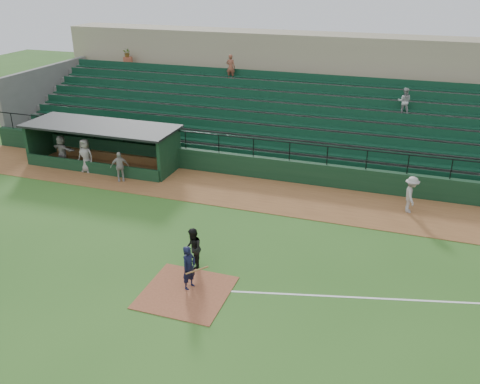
% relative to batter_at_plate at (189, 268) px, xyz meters
% --- Properties ---
extents(ground, '(90.00, 90.00, 0.00)m').
position_rel_batter_at_plate_xyz_m(ground, '(-0.02, 0.68, -0.85)').
color(ground, '#2C5A1D').
rests_on(ground, ground).
extents(warning_track, '(40.00, 4.00, 0.03)m').
position_rel_batter_at_plate_xyz_m(warning_track, '(-0.02, 8.68, -0.83)').
color(warning_track, brown).
rests_on(warning_track, ground).
extents(home_plate_dirt, '(3.00, 3.00, 0.03)m').
position_rel_batter_at_plate_xyz_m(home_plate_dirt, '(-0.02, -0.32, -0.83)').
color(home_plate_dirt, brown).
rests_on(home_plate_dirt, ground).
extents(foul_line, '(17.49, 4.44, 0.01)m').
position_rel_batter_at_plate_xyz_m(foul_line, '(7.98, 1.88, -0.84)').
color(foul_line, white).
rests_on(foul_line, ground).
extents(stadium_structure, '(38.00, 13.08, 6.40)m').
position_rel_batter_at_plate_xyz_m(stadium_structure, '(-0.02, 17.14, 1.46)').
color(stadium_structure, black).
rests_on(stadium_structure, ground).
extents(dugout, '(8.90, 3.20, 2.42)m').
position_rel_batter_at_plate_xyz_m(dugout, '(-9.77, 10.24, 0.49)').
color(dugout, black).
rests_on(dugout, ground).
extents(batter_at_plate, '(1.08, 0.72, 1.69)m').
position_rel_batter_at_plate_xyz_m(batter_at_plate, '(0.00, 0.00, 0.00)').
color(batter_at_plate, black).
rests_on(batter_at_plate, ground).
extents(umpire, '(0.90, 0.99, 1.64)m').
position_rel_batter_at_plate_xyz_m(umpire, '(-0.43, 1.32, -0.02)').
color(umpire, black).
rests_on(umpire, ground).
extents(runner, '(0.82, 1.23, 1.77)m').
position_rel_batter_at_plate_xyz_m(runner, '(7.27, 9.00, 0.07)').
color(runner, '#9E9894').
rests_on(runner, warning_track).
extents(dugout_player_a, '(1.01, 0.87, 1.63)m').
position_rel_batter_at_plate_xyz_m(dugout_player_a, '(-7.60, 7.98, 0.00)').
color(dugout_player_a, '#A7A29C').
rests_on(dugout_player_a, warning_track).
extents(dugout_player_b, '(0.95, 0.64, 1.90)m').
position_rel_batter_at_plate_xyz_m(dugout_player_b, '(-10.09, 8.56, 0.14)').
color(dugout_player_b, gray).
rests_on(dugout_player_b, warning_track).
extents(dugout_player_c, '(1.73, 0.87, 1.78)m').
position_rel_batter_at_plate_xyz_m(dugout_player_c, '(-12.00, 9.02, 0.07)').
color(dugout_player_c, gray).
rests_on(dugout_player_c, warning_track).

